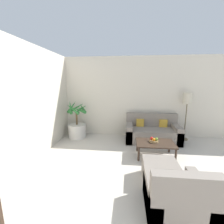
{
  "coord_description": "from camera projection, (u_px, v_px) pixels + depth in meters",
  "views": [
    {
      "loc": [
        -1.02,
        0.73,
        1.82
      ],
      "look_at": [
        -1.47,
        4.95,
        1.0
      ],
      "focal_mm": 24.0,
      "sensor_mm": 36.0,
      "label": 1
    }
  ],
  "objects": [
    {
      "name": "sofa_loveseat",
      "position": [
        152.0,
        132.0,
        4.77
      ],
      "size": [
        1.66,
        0.84,
        0.84
      ],
      "color": "gray",
      "rests_on": "ground_plane"
    },
    {
      "name": "ottoman",
      "position": [
        160.0,
        170.0,
        2.85
      ],
      "size": [
        0.63,
        0.53,
        0.38
      ],
      "color": "gray",
      "rests_on": "ground_plane"
    },
    {
      "name": "apple_red",
      "position": [
        152.0,
        138.0,
        3.79
      ],
      "size": [
        0.08,
        0.08,
        0.08
      ],
      "color": "red",
      "rests_on": "fruit_bowl"
    },
    {
      "name": "coffee_table",
      "position": [
        155.0,
        144.0,
        3.74
      ],
      "size": [
        0.94,
        0.63,
        0.37
      ],
      "color": "#38281E",
      "rests_on": "ground_plane"
    },
    {
      "name": "wall_back",
      "position": [
        158.0,
        97.0,
        5.04
      ],
      "size": [
        7.97,
        0.06,
        2.7
      ],
      "color": "beige",
      "rests_on": "ground_plane"
    },
    {
      "name": "potted_palm",
      "position": [
        77.0,
        127.0,
        5.05
      ],
      "size": [
        0.68,
        0.75,
        1.27
      ],
      "color": "beige",
      "rests_on": "ground_plane"
    },
    {
      "name": "orange_fruit",
      "position": [
        154.0,
        140.0,
        3.71
      ],
      "size": [
        0.08,
        0.08,
        0.08
      ],
      "color": "orange",
      "rests_on": "fruit_bowl"
    },
    {
      "name": "apple_green",
      "position": [
        157.0,
        139.0,
        3.74
      ],
      "size": [
        0.08,
        0.08,
        0.08
      ],
      "color": "olive",
      "rests_on": "fruit_bowl"
    },
    {
      "name": "armchair",
      "position": [
        176.0,
        198.0,
        2.07
      ],
      "size": [
        0.82,
        0.8,
        0.81
      ],
      "color": "gray",
      "rests_on": "ground_plane"
    },
    {
      "name": "fruit_bowl",
      "position": [
        154.0,
        141.0,
        3.76
      ],
      "size": [
        0.22,
        0.22,
        0.04
      ],
      "color": "#997A4C",
      "rests_on": "coffee_table"
    },
    {
      "name": "floor_lamp",
      "position": [
        187.0,
        101.0,
        4.68
      ],
      "size": [
        0.27,
        0.27,
        1.53
      ],
      "color": "brown",
      "rests_on": "ground_plane"
    }
  ]
}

